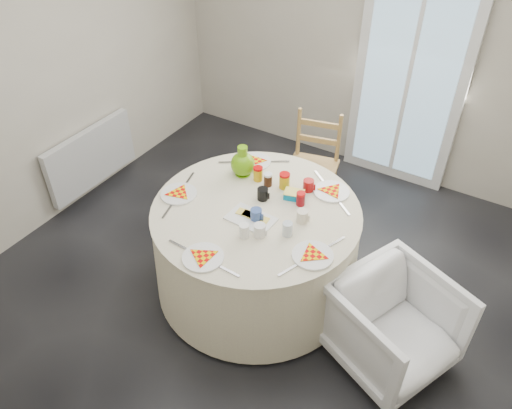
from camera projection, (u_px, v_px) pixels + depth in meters
The scene contains 14 objects.
floor at pixel (258, 279), 3.96m from camera, with size 4.00×4.00×0.00m, color black.
wall_back at pixel (374, 39), 4.47m from camera, with size 4.00×0.02×2.60m, color #BCB5A3.
wall_left at pixel (43, 70), 3.96m from camera, with size 0.02×4.00×2.60m, color #BCB5A3.
glass_door at pixel (410, 77), 4.44m from camera, with size 1.00×0.08×2.10m, color silver.
radiator at pixel (91, 157), 4.64m from camera, with size 0.07×1.00×0.55m, color silver.
table at pixel (256, 249), 3.70m from camera, with size 1.51×1.51×0.76m, color beige.
wooden_chair at pixel (312, 167), 4.36m from camera, with size 0.42×0.40×0.93m, color #A47844, non-canonical shape.
armchair at pixel (395, 319), 3.18m from camera, with size 0.70×0.66×0.72m, color white.
place_settings at pixel (256, 208), 3.45m from camera, with size 1.42×1.42×0.03m, color white, non-canonical shape.
jar_cluster at pixel (278, 184), 3.58m from camera, with size 0.46×0.23×0.14m, color #9E3F0E, non-canonical shape.
butter_tub at pixel (294, 195), 3.54m from camera, with size 0.14×0.10×0.06m, color #0179AB.
green_pitcher at pixel (243, 162), 3.71m from camera, with size 0.18×0.18×0.24m, color #5A9C0B, non-canonical shape.
cheese_platter at pixel (251, 218), 3.36m from camera, with size 0.32×0.20×0.04m, color silver, non-canonical shape.
mugs_glasses at pixel (276, 211), 3.36m from camera, with size 0.59×0.59×0.11m, color #ADADAD, non-canonical shape.
Camera 1 is at (1.39, -2.32, 2.96)m, focal length 35.00 mm.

